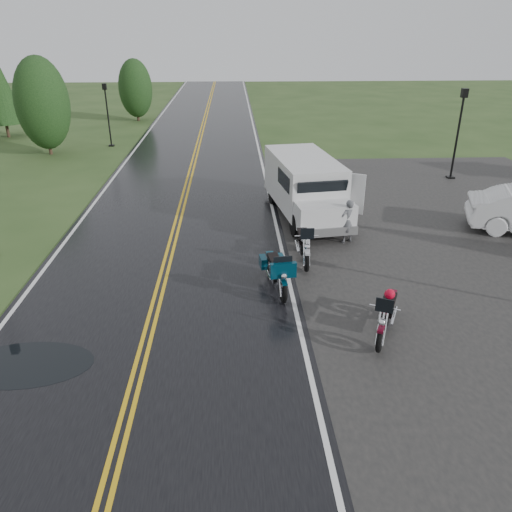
{
  "coord_description": "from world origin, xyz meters",
  "views": [
    {
      "loc": [
        2.19,
        -10.92,
        7.02
      ],
      "look_at": [
        2.8,
        2.0,
        1.0
      ],
      "focal_mm": 35.0,
      "sensor_mm": 36.0,
      "label": 1
    }
  ],
  "objects_px": {
    "motorcycle_silver": "(307,253)",
    "lamp_post_far_left": "(108,115)",
    "motorcycle_teal": "(283,282)",
    "lamp_post_far_right": "(458,135)",
    "person_at_van": "(348,222)",
    "van_white": "(297,205)",
    "motorcycle_red": "(381,329)"
  },
  "relations": [
    {
      "from": "motorcycle_silver",
      "to": "lamp_post_far_left",
      "type": "height_order",
      "value": "lamp_post_far_left"
    },
    {
      "from": "motorcycle_silver",
      "to": "motorcycle_teal",
      "type": "bearing_deg",
      "value": -114.2
    },
    {
      "from": "lamp_post_far_right",
      "to": "person_at_van",
      "type": "bearing_deg",
      "value": -131.75
    },
    {
      "from": "motorcycle_teal",
      "to": "motorcycle_silver",
      "type": "xyz_separation_m",
      "value": [
        0.9,
        1.86,
        0.01
      ]
    },
    {
      "from": "motorcycle_teal",
      "to": "person_at_van",
      "type": "height_order",
      "value": "person_at_van"
    },
    {
      "from": "motorcycle_silver",
      "to": "lamp_post_far_left",
      "type": "relative_size",
      "value": 0.6
    },
    {
      "from": "motorcycle_silver",
      "to": "person_at_van",
      "type": "relative_size",
      "value": 1.49
    },
    {
      "from": "lamp_post_far_left",
      "to": "lamp_post_far_right",
      "type": "bearing_deg",
      "value": -23.81
    },
    {
      "from": "van_white",
      "to": "lamp_post_far_right",
      "type": "distance_m",
      "value": 11.26
    },
    {
      "from": "person_at_van",
      "to": "lamp_post_far_left",
      "type": "relative_size",
      "value": 0.4
    },
    {
      "from": "motorcycle_red",
      "to": "lamp_post_far_right",
      "type": "relative_size",
      "value": 0.51
    },
    {
      "from": "van_white",
      "to": "person_at_van",
      "type": "height_order",
      "value": "van_white"
    },
    {
      "from": "motorcycle_red",
      "to": "motorcycle_teal",
      "type": "bearing_deg",
      "value": 154.99
    },
    {
      "from": "lamp_post_far_right",
      "to": "lamp_post_far_left",
      "type": "bearing_deg",
      "value": 156.19
    },
    {
      "from": "motorcycle_red",
      "to": "lamp_post_far_left",
      "type": "relative_size",
      "value": 0.58
    },
    {
      "from": "motorcycle_teal",
      "to": "lamp_post_far_left",
      "type": "relative_size",
      "value": 0.59
    },
    {
      "from": "lamp_post_far_left",
      "to": "motorcycle_red",
      "type": "bearing_deg",
      "value": -63.92
    },
    {
      "from": "motorcycle_red",
      "to": "person_at_van",
      "type": "xyz_separation_m",
      "value": [
        0.62,
        6.51,
        0.12
      ]
    },
    {
      "from": "person_at_van",
      "to": "lamp_post_far_right",
      "type": "height_order",
      "value": "lamp_post_far_right"
    },
    {
      "from": "motorcycle_red",
      "to": "motorcycle_teal",
      "type": "height_order",
      "value": "motorcycle_teal"
    },
    {
      "from": "lamp_post_far_left",
      "to": "person_at_van",
      "type": "bearing_deg",
      "value": -53.95
    },
    {
      "from": "motorcycle_red",
      "to": "motorcycle_teal",
      "type": "relative_size",
      "value": 0.99
    },
    {
      "from": "motorcycle_silver",
      "to": "person_at_van",
      "type": "bearing_deg",
      "value": 54.42
    },
    {
      "from": "motorcycle_red",
      "to": "motorcycle_silver",
      "type": "xyz_separation_m",
      "value": [
        -1.13,
        4.22,
        0.02
      ]
    },
    {
      "from": "motorcycle_red",
      "to": "van_white",
      "type": "relative_size",
      "value": 0.37
    },
    {
      "from": "motorcycle_silver",
      "to": "van_white",
      "type": "height_order",
      "value": "van_white"
    },
    {
      "from": "lamp_post_far_left",
      "to": "lamp_post_far_right",
      "type": "height_order",
      "value": "lamp_post_far_right"
    },
    {
      "from": "motorcycle_teal",
      "to": "van_white",
      "type": "xyz_separation_m",
      "value": [
        0.93,
        4.79,
        0.52
      ]
    },
    {
      "from": "motorcycle_teal",
      "to": "van_white",
      "type": "bearing_deg",
      "value": 71.83
    },
    {
      "from": "van_white",
      "to": "motorcycle_silver",
      "type": "bearing_deg",
      "value": -98.75
    },
    {
      "from": "motorcycle_silver",
      "to": "lamp_post_far_right",
      "type": "bearing_deg",
      "value": 50.95
    },
    {
      "from": "motorcycle_teal",
      "to": "van_white",
      "type": "distance_m",
      "value": 4.91
    }
  ]
}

